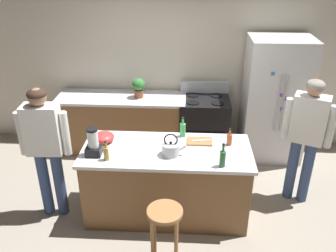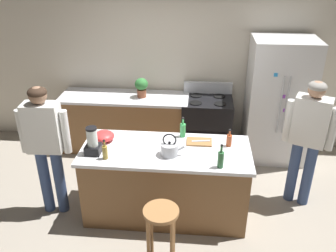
# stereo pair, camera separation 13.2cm
# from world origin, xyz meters

# --- Properties ---
(ground_plane) EXTENTS (14.00, 14.00, 0.00)m
(ground_plane) POSITION_xyz_m (0.00, 0.00, 0.00)
(ground_plane) COLOR #9E9384
(back_wall) EXTENTS (8.00, 0.10, 2.70)m
(back_wall) POSITION_xyz_m (0.00, 1.95, 1.35)
(back_wall) COLOR beige
(back_wall) RESTS_ON ground_plane
(kitchen_island) EXTENTS (1.96, 0.84, 0.91)m
(kitchen_island) POSITION_xyz_m (0.00, 0.00, 0.46)
(kitchen_island) COLOR brown
(kitchen_island) RESTS_ON ground_plane
(back_counter_run) EXTENTS (2.00, 0.64, 0.91)m
(back_counter_run) POSITION_xyz_m (-0.80, 1.55, 0.45)
(back_counter_run) COLOR brown
(back_counter_run) RESTS_ON ground_plane
(refrigerator) EXTENTS (0.90, 0.73, 1.87)m
(refrigerator) POSITION_xyz_m (1.53, 1.50, 0.93)
(refrigerator) COLOR silver
(refrigerator) RESTS_ON ground_plane
(stove_range) EXTENTS (0.76, 0.65, 1.09)m
(stove_range) POSITION_xyz_m (0.49, 1.52, 0.47)
(stove_range) COLOR black
(stove_range) RESTS_ON ground_plane
(person_by_island_left) EXTENTS (0.59, 0.24, 1.66)m
(person_by_island_left) POSITION_xyz_m (-1.38, -0.09, 1.01)
(person_by_island_left) COLOR #384C7A
(person_by_island_left) RESTS_ON ground_plane
(person_by_sink_right) EXTENTS (0.58, 0.36, 1.66)m
(person_by_sink_right) POSITION_xyz_m (1.68, 0.37, 1.01)
(person_by_sink_right) COLOR #384C7A
(person_by_sink_right) RESTS_ON ground_plane
(bar_stool) EXTENTS (0.36, 0.36, 0.70)m
(bar_stool) POSITION_xyz_m (0.03, -0.81, 0.54)
(bar_stool) COLOR #9E6B3D
(bar_stool) RESTS_ON ground_plane
(potted_plant) EXTENTS (0.20, 0.20, 0.30)m
(potted_plant) POSITION_xyz_m (-0.52, 1.55, 1.08)
(potted_plant) COLOR brown
(potted_plant) RESTS_ON back_counter_run
(blender_appliance) EXTENTS (0.17, 0.17, 0.33)m
(blender_appliance) POSITION_xyz_m (-0.80, -0.16, 1.05)
(blender_appliance) COLOR black
(blender_appliance) RESTS_ON kitchen_island
(bottle_vinegar) EXTENTS (0.06, 0.06, 0.24)m
(bottle_vinegar) POSITION_xyz_m (-0.64, -0.26, 1.00)
(bottle_vinegar) COLOR olive
(bottle_vinegar) RESTS_ON kitchen_island
(bottle_soda) EXTENTS (0.07, 0.07, 0.26)m
(bottle_soda) POSITION_xyz_m (0.18, 0.33, 1.00)
(bottle_soda) COLOR #3FB259
(bottle_soda) RESTS_ON kitchen_island
(bottle_cooking_sauce) EXTENTS (0.06, 0.06, 0.22)m
(bottle_cooking_sauce) POSITION_xyz_m (0.73, 0.15, 0.99)
(bottle_cooking_sauce) COLOR #B24C26
(bottle_cooking_sauce) RESTS_ON kitchen_island
(bottle_olive_oil) EXTENTS (0.07, 0.07, 0.28)m
(bottle_olive_oil) POSITION_xyz_m (0.61, -0.32, 1.01)
(bottle_olive_oil) COLOR #2D6638
(bottle_olive_oil) RESTS_ON kitchen_island
(mixing_bowl) EXTENTS (0.26, 0.26, 0.11)m
(mixing_bowl) POSITION_xyz_m (-0.76, 0.14, 0.97)
(mixing_bowl) COLOR red
(mixing_bowl) RESTS_ON kitchen_island
(tea_kettle) EXTENTS (0.28, 0.20, 0.27)m
(tea_kettle) POSITION_xyz_m (0.06, -0.11, 0.99)
(tea_kettle) COLOR #B7BABF
(tea_kettle) RESTS_ON kitchen_island
(cutting_board) EXTENTS (0.30, 0.20, 0.02)m
(cutting_board) POSITION_xyz_m (0.38, 0.19, 0.92)
(cutting_board) COLOR #9E6B3D
(cutting_board) RESTS_ON kitchen_island
(chef_knife) EXTENTS (0.22, 0.07, 0.01)m
(chef_knife) POSITION_xyz_m (0.40, 0.19, 0.93)
(chef_knife) COLOR #B7BABF
(chef_knife) RESTS_ON cutting_board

